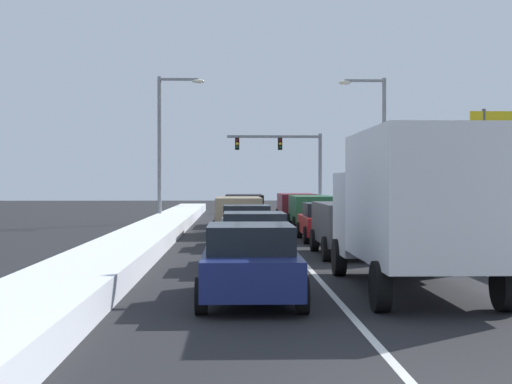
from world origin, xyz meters
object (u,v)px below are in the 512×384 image
sedan_red_right_lane_third (325,222)px  suv_black_center_lane_fifth (244,207)px  suv_tan_center_lane_fourth (238,212)px  street_lamp_left_mid (166,136)px  sedan_gray_center_lane_third (246,226)px  street_lamp_right_near (510,76)px  box_truck_right_lane_nearest (412,203)px  street_lamp_right_mid (378,137)px  sedan_navy_center_lane_nearest (250,262)px  suv_maroon_right_lane_fifth (296,205)px  traffic_light_gantry (291,155)px  suv_charcoal_right_lane_second (350,224)px  roadside_sign_right (507,143)px  sedan_white_center_lane_second (254,239)px  suv_green_right_lane_fourth (312,209)px

sedan_red_right_lane_third → suv_black_center_lane_fifth: 11.10m
suv_tan_center_lane_fourth → street_lamp_left_mid: (-4.02, 9.86, 3.94)m
sedan_gray_center_lane_third → street_lamp_right_near: (7.14, -6.73, 4.49)m
box_truck_right_lane_nearest → suv_tan_center_lane_fourth: (-3.52, 17.79, -0.88)m
street_lamp_right_mid → sedan_navy_center_lane_nearest: bearing=-105.6°
street_lamp_right_mid → suv_maroon_right_lane_fifth: bearing=157.9°
box_truck_right_lane_nearest → street_lamp_right_mid: bearing=80.9°
sedan_navy_center_lane_nearest → traffic_light_gantry: (4.29, 46.14, 3.73)m
sedan_gray_center_lane_third → traffic_light_gantry: 33.86m
suv_charcoal_right_lane_second → suv_maroon_right_lane_fifth: 20.00m
box_truck_right_lane_nearest → suv_black_center_lane_fifth: size_ratio=1.47×
box_truck_right_lane_nearest → sedan_gray_center_lane_third: (-3.28, 11.67, -1.14)m
suv_black_center_lane_fifth → street_lamp_right_near: street_lamp_right_near is taller
suv_maroon_right_lane_fifth → street_lamp_right_near: street_lamp_right_near is taller
box_truck_right_lane_nearest → suv_tan_center_lane_fourth: 18.16m
suv_maroon_right_lane_fifth → roadside_sign_right: 14.17m
box_truck_right_lane_nearest → street_lamp_right_mid: size_ratio=0.89×
sedan_red_right_lane_third → sedan_white_center_lane_second: bearing=-108.0°
roadside_sign_right → sedan_red_right_lane_third: bearing=-163.0°
suv_maroon_right_lane_fifth → traffic_light_gantry: traffic_light_gantry is taller
sedan_red_right_lane_third → street_lamp_right_near: street_lamp_right_near is taller
street_lamp_left_mid → suv_charcoal_right_lane_second: bearing=-69.0°
suv_tan_center_lane_fourth → traffic_light_gantry: bearing=80.9°
roadside_sign_right → suv_tan_center_lane_fourth: bearing=175.8°
street_lamp_right_near → street_lamp_left_mid: size_ratio=1.07×
suv_tan_center_lane_fourth → suv_green_right_lane_fourth: bearing=44.9°
suv_green_right_lane_fourth → sedan_gray_center_lane_third: bearing=-109.1°
box_truck_right_lane_nearest → suv_black_center_lane_fifth: box_truck_right_lane_nearest is taller
suv_green_right_lane_fourth → street_lamp_right_mid: 7.49m
suv_charcoal_right_lane_second → street_lamp_left_mid: size_ratio=0.59×
sedan_white_center_lane_second → traffic_light_gantry: size_ratio=0.60×
suv_charcoal_right_lane_second → suv_black_center_lane_fifth: same height
suv_maroon_right_lane_fifth → sedan_navy_center_lane_nearest: 29.38m
box_truck_right_lane_nearest → sedan_red_right_lane_third: size_ratio=1.60×
box_truck_right_lane_nearest → suv_black_center_lane_fifth: 25.32m
suv_green_right_lane_fourth → suv_tan_center_lane_fourth: size_ratio=1.00×
suv_green_right_lane_fourth → suv_tan_center_lane_fourth: (-3.63, -3.62, 0.00)m
suv_black_center_lane_fifth → street_lamp_right_mid: size_ratio=0.61×
traffic_light_gantry → suv_tan_center_lane_fourth: bearing=-99.1°
sedan_white_center_lane_second → street_lamp_right_mid: bearing=70.9°
sedan_white_center_lane_second → street_lamp_right_near: (7.05, 0.01, 4.49)m
suv_maroon_right_lane_fifth → street_lamp_left_mid: 8.43m
suv_black_center_lane_fifth → roadside_sign_right: size_ratio=0.89×
sedan_red_right_lane_third → suv_maroon_right_lane_fifth: bearing=90.1°
suv_black_center_lane_fifth → roadside_sign_right: bearing=-36.0°
suv_charcoal_right_lane_second → sedan_white_center_lane_second: bearing=-134.5°
sedan_navy_center_lane_nearest → suv_maroon_right_lane_fifth: bearing=83.5°
street_lamp_left_mid → box_truck_right_lane_nearest: bearing=-74.7°
box_truck_right_lane_nearest → suv_tan_center_lane_fourth: bearing=101.2°
sedan_navy_center_lane_nearest → traffic_light_gantry: 46.49m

